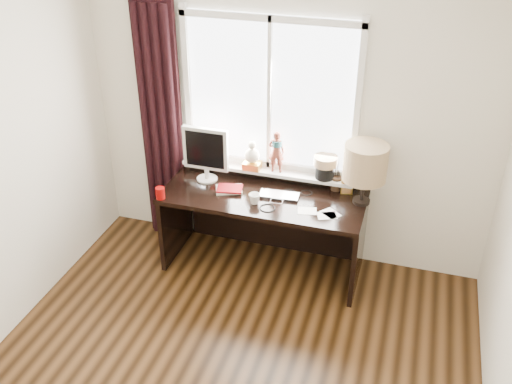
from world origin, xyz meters
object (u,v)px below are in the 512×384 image
(mug, at_px, (254,198))
(desk, at_px, (266,213))
(monitor, at_px, (206,151))
(laptop, at_px, (280,195))
(table_lamp, at_px, (365,163))
(red_cup, at_px, (160,193))

(mug, height_order, desk, mug)
(mug, bearing_deg, monitor, 153.17)
(monitor, bearing_deg, laptop, -8.10)
(monitor, xyz_separation_m, table_lamp, (1.35, 0.01, 0.09))
(red_cup, bearing_deg, table_lamp, 14.48)
(table_lamp, bearing_deg, red_cup, -165.52)
(desk, xyz_separation_m, monitor, (-0.55, 0.01, 0.52))
(laptop, distance_m, table_lamp, 0.76)
(desk, height_order, table_lamp, table_lamp)
(mug, bearing_deg, laptop, 43.68)
(laptop, distance_m, mug, 0.24)
(desk, bearing_deg, laptop, -32.20)
(table_lamp, bearing_deg, mug, -162.38)
(monitor, height_order, table_lamp, table_lamp)
(monitor, bearing_deg, red_cup, -121.80)
(laptop, distance_m, red_cup, 0.99)
(desk, height_order, monitor, monitor)
(desk, bearing_deg, mug, -97.73)
(monitor, relative_size, table_lamp, 0.94)
(laptop, relative_size, desk, 0.19)
(red_cup, distance_m, table_lamp, 1.68)
(mug, height_order, table_lamp, table_lamp)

